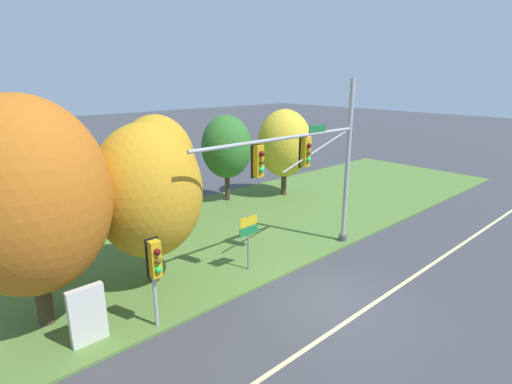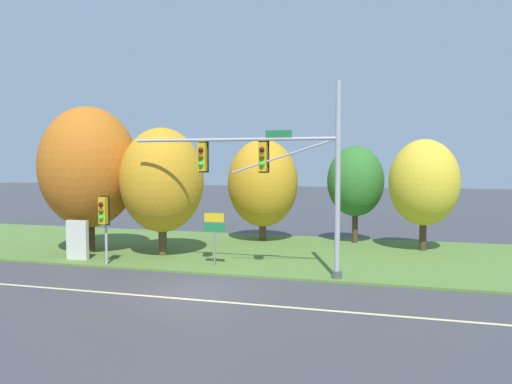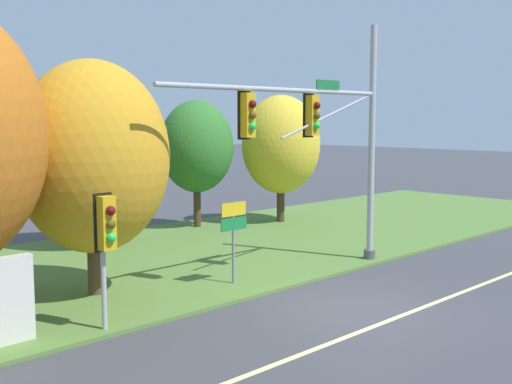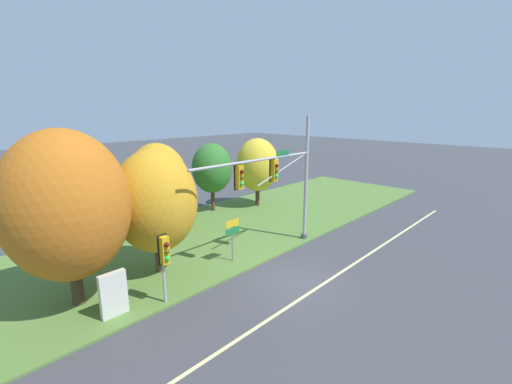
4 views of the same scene
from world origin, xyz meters
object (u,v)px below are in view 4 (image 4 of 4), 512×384
(pedestrian_signal_near_kerb, at_px, (165,254))
(traffic_signal_mast, at_px, (282,177))
(info_kiosk, at_px, (113,294))
(tree_mid_verge, at_px, (212,168))
(tree_behind_signpost, at_px, (158,181))
(tree_tall_centre, at_px, (258,165))
(route_sign_post, at_px, (232,233))
(tree_nearest_road, at_px, (66,206))
(tree_left_of_mast, at_px, (155,201))

(pedestrian_signal_near_kerb, bearing_deg, traffic_signal_mast, 2.11)
(pedestrian_signal_near_kerb, distance_m, info_kiosk, 2.52)
(tree_mid_verge, bearing_deg, tree_behind_signpost, -172.70)
(tree_tall_centre, bearing_deg, tree_behind_signpost, 173.99)
(traffic_signal_mast, relative_size, route_sign_post, 3.72)
(pedestrian_signal_near_kerb, xyz_separation_m, tree_behind_signpost, (5.08, 8.94, 1.14))
(pedestrian_signal_near_kerb, relative_size, tree_mid_verge, 0.56)
(tree_behind_signpost, relative_size, info_kiosk, 3.19)
(info_kiosk, bearing_deg, route_sign_post, 2.92)
(traffic_signal_mast, bearing_deg, tree_nearest_road, 166.81)
(tree_behind_signpost, height_order, info_kiosk, tree_behind_signpost)
(tree_left_of_mast, xyz_separation_m, tree_tall_centre, (12.74, 4.99, -0.17))
(pedestrian_signal_near_kerb, relative_size, tree_nearest_road, 0.42)
(tree_behind_signpost, bearing_deg, tree_tall_centre, -6.01)
(tree_mid_verge, xyz_separation_m, tree_tall_centre, (3.70, -1.65, 0.03))
(tree_behind_signpost, bearing_deg, tree_mid_verge, 7.30)
(route_sign_post, xyz_separation_m, tree_behind_signpost, (0.16, 7.79, 1.77))
(traffic_signal_mast, relative_size, info_kiosk, 4.80)
(tree_mid_verge, relative_size, tree_tall_centre, 0.95)
(traffic_signal_mast, bearing_deg, tree_tall_centre, 51.62)
(tree_tall_centre, bearing_deg, traffic_signal_mast, -128.38)
(tree_left_of_mast, xyz_separation_m, tree_behind_signpost, (3.65, 5.94, -0.34))
(tree_left_of_mast, bearing_deg, route_sign_post, -27.96)
(route_sign_post, relative_size, info_kiosk, 1.29)
(tree_mid_verge, bearing_deg, info_kiosk, -144.64)
(tree_tall_centre, distance_m, info_kiosk, 17.88)
(tree_left_of_mast, height_order, tree_tall_centre, tree_left_of_mast)
(traffic_signal_mast, bearing_deg, pedestrian_signal_near_kerb, -177.89)
(tree_left_of_mast, distance_m, tree_mid_verge, 11.22)
(pedestrian_signal_near_kerb, bearing_deg, route_sign_post, 13.05)
(route_sign_post, relative_size, tree_mid_verge, 0.44)
(tree_tall_centre, bearing_deg, route_sign_post, -143.53)
(route_sign_post, bearing_deg, traffic_signal_mast, -14.91)
(pedestrian_signal_near_kerb, height_order, tree_behind_signpost, tree_behind_signpost)
(tree_nearest_road, bearing_deg, info_kiosk, -71.16)
(pedestrian_signal_near_kerb, relative_size, tree_left_of_mast, 0.49)
(traffic_signal_mast, distance_m, route_sign_post, 4.30)
(traffic_signal_mast, height_order, tree_left_of_mast, traffic_signal_mast)
(tree_nearest_road, distance_m, tree_behind_signpost, 9.92)
(tree_mid_verge, bearing_deg, pedestrian_signal_near_kerb, -137.42)
(tree_tall_centre, height_order, info_kiosk, tree_tall_centre)
(tree_nearest_road, xyz_separation_m, info_kiosk, (0.69, -2.03, -3.48))
(pedestrian_signal_near_kerb, height_order, tree_mid_verge, tree_mid_verge)
(tree_tall_centre, relative_size, info_kiosk, 3.11)
(route_sign_post, bearing_deg, tree_nearest_road, 167.54)
(route_sign_post, height_order, tree_behind_signpost, tree_behind_signpost)
(tree_tall_centre, bearing_deg, pedestrian_signal_near_kerb, -150.62)
(route_sign_post, bearing_deg, tree_left_of_mast, 152.04)
(route_sign_post, xyz_separation_m, tree_nearest_road, (-7.59, 1.68, 2.75))
(pedestrian_signal_near_kerb, distance_m, tree_behind_signpost, 10.34)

